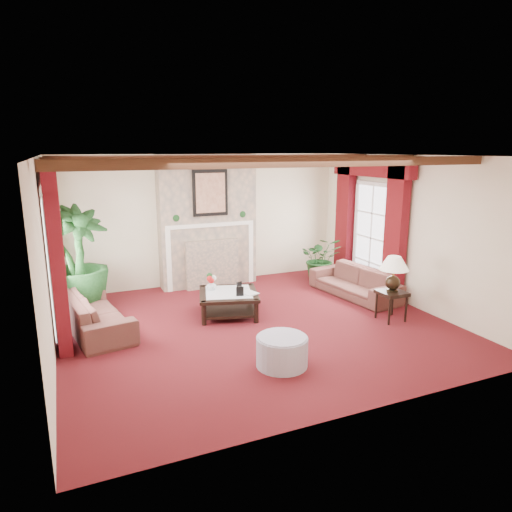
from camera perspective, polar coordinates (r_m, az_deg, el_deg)
name	(u,v)px	position (r m, az deg, el deg)	size (l,w,h in m)	color
floor	(256,326)	(7.49, 0.06, -8.70)	(6.00, 6.00, 0.00)	#4F0E18
ceiling	(257,156)	(6.95, 0.06, 12.42)	(6.00, 6.00, 0.00)	white
back_wall	(205,220)	(9.65, -6.42, 4.52)	(6.00, 0.02, 2.70)	beige
left_wall	(46,263)	(6.55, -24.81, -0.78)	(0.02, 5.50, 2.70)	beige
right_wall	(409,231)	(8.71, 18.53, 2.97)	(0.02, 5.50, 2.70)	beige
ceiling_beams	(256,160)	(6.95, 0.06, 11.93)	(6.00, 3.00, 0.12)	#3B1F12
fireplace	(206,154)	(9.35, -6.27, 12.55)	(2.00, 0.52, 2.70)	tan
french_door_left	(44,196)	(7.42, -25.02, 6.84)	(0.10, 1.10, 2.16)	white
french_door_right	(375,184)	(9.36, 14.67, 8.71)	(0.10, 1.10, 2.16)	white
curtains_left	(49,167)	(7.39, -24.48, 10.15)	(0.20, 2.40, 2.55)	#520B0B
curtains_right	(372,162)	(9.28, 14.27, 11.30)	(0.20, 2.40, 2.55)	#520B0B
sofa_left	(95,307)	(7.63, -19.54, -6.00)	(0.90, 2.04, 0.77)	#3F1121
sofa_right	(355,277)	(9.06, 12.24, -2.61)	(0.82, 1.96, 0.74)	#3F1121
potted_palm	(80,282)	(8.58, -21.16, -3.07)	(1.78, 2.13, 1.04)	black
small_plant	(321,263)	(10.03, 8.09, -0.89)	(1.17, 1.22, 0.75)	black
coffee_table	(229,303)	(7.92, -3.45, -5.95)	(0.98, 0.98, 0.40)	black
side_table	(391,306)	(7.98, 16.53, -5.96)	(0.43, 0.43, 0.50)	black
ottoman	(282,352)	(6.14, 3.26, -11.84)	(0.68, 0.68, 0.40)	#958EA1
table_lamp	(393,273)	(7.82, 16.79, -2.10)	(0.48, 0.48, 0.61)	black
flower_vase	(211,285)	(7.98, -5.60, -3.66)	(0.19, 0.19, 0.17)	silver
book	(244,286)	(7.65, -1.49, -3.82)	(0.22, 0.09, 0.30)	black
photo_frame_a	(240,292)	(7.61, -2.03, -4.47)	(0.13, 0.02, 0.17)	black
photo_frame_b	(239,286)	(7.97, -2.11, -3.72)	(0.11, 0.02, 0.14)	black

